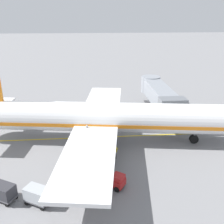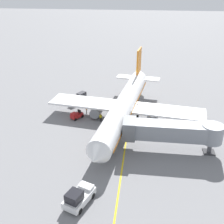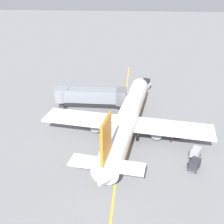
# 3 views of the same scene
# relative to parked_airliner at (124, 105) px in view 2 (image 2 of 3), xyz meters

# --- Properties ---
(ground_plane) EXTENTS (400.00, 400.00, 0.00)m
(ground_plane) POSITION_rel_parked_airliner_xyz_m (-0.99, 1.86, -3.19)
(ground_plane) COLOR slate
(gate_lead_in_line) EXTENTS (0.24, 80.00, 0.01)m
(gate_lead_in_line) POSITION_rel_parked_airliner_xyz_m (-0.99, 1.86, -3.18)
(gate_lead_in_line) COLOR gold
(gate_lead_in_line) RESTS_ON ground
(parked_airliner) EXTENTS (30.43, 37.31, 10.63)m
(parked_airliner) POSITION_rel_parked_airliner_xyz_m (0.00, 0.00, 0.00)
(parked_airliner) COLOR white
(parked_airliner) RESTS_ON ground
(jet_bridge) EXTENTS (15.43, 3.50, 4.98)m
(jet_bridge) POSITION_rel_parked_airliner_xyz_m (-8.23, 9.27, 0.27)
(jet_bridge) COLOR gray
(jet_bridge) RESTS_ON ground
(pushback_tractor) EXTENTS (3.63, 4.90, 2.40)m
(pushback_tractor) POSITION_rel_parked_airliner_xyz_m (3.66, 22.70, -2.09)
(pushback_tractor) COLOR silver
(pushback_tractor) RESTS_ON ground
(baggage_tug_lead) EXTENTS (2.42, 2.74, 1.62)m
(baggage_tug_lead) POSITION_rel_parked_airliner_xyz_m (9.35, 0.36, -2.47)
(baggage_tug_lead) COLOR #B21E1E
(baggage_tug_lead) RESTS_ON ground
(baggage_cart_front) EXTENTS (2.19, 2.88, 1.58)m
(baggage_cart_front) POSITION_rel_parked_airliner_xyz_m (11.20, -6.24, -2.24)
(baggage_cart_front) COLOR #4C4C51
(baggage_cart_front) RESTS_ON ground
(baggage_cart_second_in_train) EXTENTS (2.19, 2.88, 1.58)m
(baggage_cart_second_in_train) POSITION_rel_parked_airliner_xyz_m (10.51, -9.29, -2.24)
(baggage_cart_second_in_train) COLOR #4C4C51
(baggage_cart_second_in_train) RESTS_ON ground
(ground_crew_wing_walker) EXTENTS (0.51, 0.63, 1.69)m
(ground_crew_wing_walker) POSITION_rel_parked_airliner_xyz_m (4.41, 1.05, -2.23)
(ground_crew_wing_walker) COLOR #232328
(ground_crew_wing_walker) RESTS_ON ground
(ground_crew_loader) EXTENTS (0.33, 0.72, 1.69)m
(ground_crew_loader) POSITION_rel_parked_airliner_xyz_m (7.85, -2.04, -2.23)
(ground_crew_loader) COLOR #232328
(ground_crew_loader) RESTS_ON ground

